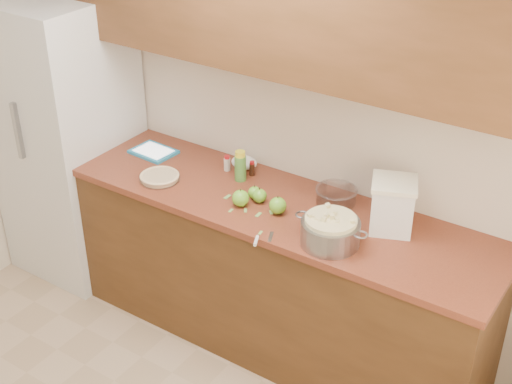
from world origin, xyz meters
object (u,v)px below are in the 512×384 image
Objects in this scene: pie at (160,177)px; colander at (330,231)px; flour_canister at (392,205)px; tablet at (154,152)px.

colander reaches higher than pie.
colander is 1.36× the size of flour_canister.
colander is at bearing -7.29° from tablet.
colander is (1.09, -0.03, 0.05)m from pie.
flour_canister is at bearing 11.45° from pie.
flour_canister is (0.19, 0.28, 0.07)m from colander.
pie is at bearing 178.67° from colander.
flour_canister is at bearing 56.65° from colander.
pie is 0.34m from tablet.
flour_canister is 1.53m from tablet.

